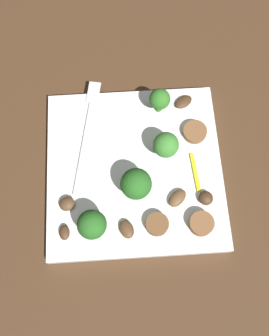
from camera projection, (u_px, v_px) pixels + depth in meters
name	position (u px, v px, depth m)	size (l,w,h in m)	color
ground_plane	(134.00, 172.00, 0.54)	(1.40, 1.40, 0.00)	#422B19
plate	(134.00, 170.00, 0.54)	(0.25, 0.25, 0.02)	white
fork	(87.00, 127.00, 0.55)	(0.18, 0.04, 0.00)	silver
broccoli_floret_0	(166.00, 145.00, 0.51)	(0.04, 0.04, 0.05)	#408630
broccoli_floret_1	(160.00, 100.00, 0.53)	(0.03, 0.03, 0.05)	#347525
broccoli_floret_2	(135.00, 184.00, 0.49)	(0.04, 0.04, 0.05)	#296420
broccoli_floret_3	(92.00, 225.00, 0.47)	(0.04, 0.04, 0.05)	#296420
sausage_slice_0	(201.00, 224.00, 0.50)	(0.03, 0.03, 0.01)	brown
sausage_slice_1	(195.00, 132.00, 0.54)	(0.03, 0.03, 0.01)	brown
sausage_slice_2	(157.00, 224.00, 0.50)	(0.03, 0.03, 0.01)	brown
mushroom_0	(127.00, 229.00, 0.50)	(0.03, 0.02, 0.01)	#4C331E
mushroom_1	(206.00, 198.00, 0.51)	(0.02, 0.02, 0.01)	#422B19
mushroom_2	(177.00, 198.00, 0.51)	(0.03, 0.02, 0.01)	brown
mushroom_3	(183.00, 102.00, 0.56)	(0.03, 0.02, 0.01)	#422B19
mushroom_4	(67.00, 204.00, 0.51)	(0.02, 0.02, 0.01)	#4C331E
mushroom_5	(64.00, 232.00, 0.49)	(0.02, 0.01, 0.01)	#422B19
pepper_strip_0	(195.00, 172.00, 0.53)	(0.06, 0.01, 0.00)	yellow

